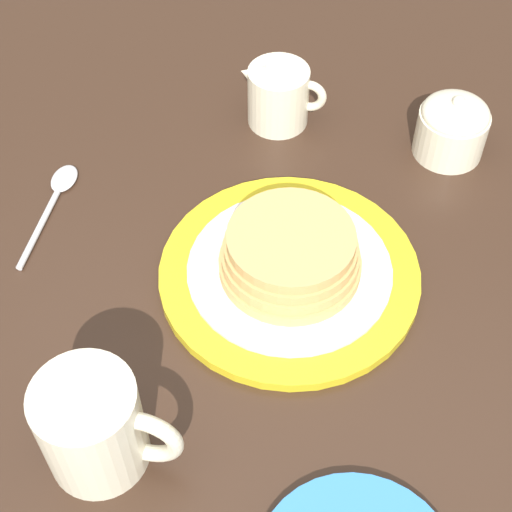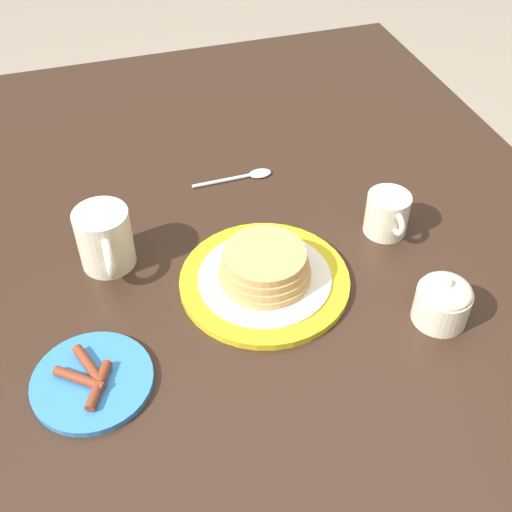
# 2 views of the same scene
# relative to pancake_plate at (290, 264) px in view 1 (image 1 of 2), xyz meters

# --- Properties ---
(ground_plane) EXTENTS (8.00, 8.00, 0.00)m
(ground_plane) POSITION_rel_pancake_plate_xyz_m (-0.04, 0.05, -0.79)
(ground_plane) COLOR gray
(dining_table) EXTENTS (1.57, 1.07, 0.77)m
(dining_table) POSITION_rel_pancake_plate_xyz_m (-0.04, 0.05, -0.12)
(dining_table) COLOR #332116
(dining_table) RESTS_ON ground_plane
(pancake_plate) EXTENTS (0.27, 0.27, 0.07)m
(pancake_plate) POSITION_rel_pancake_plate_xyz_m (0.00, 0.00, 0.00)
(pancake_plate) COLOR gold
(pancake_plate) RESTS_ON dining_table
(coffee_mug) EXTENTS (0.12, 0.09, 0.10)m
(coffee_mug) POSITION_rel_pancake_plate_xyz_m (-0.12, -0.22, 0.03)
(coffee_mug) COLOR beige
(coffee_mug) RESTS_ON dining_table
(creamer_pitcher) EXTENTS (0.11, 0.07, 0.08)m
(creamer_pitcher) POSITION_rel_pancake_plate_xyz_m (-0.06, 0.23, 0.02)
(creamer_pitcher) COLOR beige
(creamer_pitcher) RESTS_ON dining_table
(sugar_bowl) EXTENTS (0.08, 0.08, 0.08)m
(sugar_bowl) POSITION_rel_pancake_plate_xyz_m (0.14, 0.22, 0.01)
(sugar_bowl) COLOR beige
(sugar_bowl) RESTS_ON dining_table
(spoon) EXTENTS (0.03, 0.15, 0.01)m
(spoon) POSITION_rel_pancake_plate_xyz_m (-0.28, 0.05, -0.02)
(spoon) COLOR silver
(spoon) RESTS_ON dining_table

